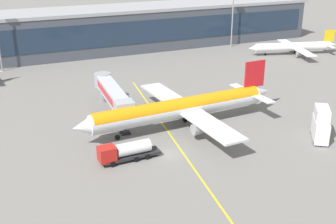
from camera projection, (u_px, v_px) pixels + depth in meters
name	position (u px, v px, depth m)	size (l,w,h in m)	color
ground_plane	(169.00, 155.00, 75.70)	(700.00, 700.00, 0.00)	slate
apron_lead_in_line	(179.00, 147.00, 78.46)	(0.30, 80.00, 0.01)	yellow
terminal_building	(101.00, 30.00, 143.73)	(155.38, 19.15, 14.22)	#424751
main_airliner	(181.00, 108.00, 85.58)	(44.04, 35.00, 11.48)	silver
jet_bridge	(112.00, 93.00, 91.11)	(5.01, 22.95, 6.73)	#B2B7BC
fuel_tanker	(125.00, 151.00, 73.00)	(10.89, 3.00, 3.25)	#232326
catering_lift	(321.00, 124.00, 80.37)	(5.98, 6.99, 6.30)	white
commuter_jet_far	(293.00, 47.00, 141.00)	(29.85, 24.02, 7.72)	white
apron_light_mast_0	(233.00, 14.00, 148.13)	(2.80, 0.50, 18.84)	gray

